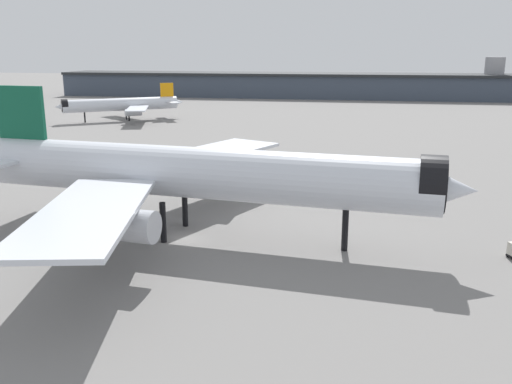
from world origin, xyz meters
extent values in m
plane|color=slate|center=(0.00, 0.00, 0.00)|extent=(900.00, 900.00, 0.00)
cylinder|color=silver|center=(1.13, 1.41, 8.11)|extent=(58.09, 12.18, 6.24)
cone|color=silver|center=(29.85, -1.57, 8.11)|extent=(7.46, 6.79, 6.11)
cylinder|color=black|center=(28.61, -1.44, 8.58)|extent=(3.44, 6.56, 6.30)
cube|color=silver|center=(-1.64, 17.90, 7.33)|extent=(18.99, 27.50, 0.50)
cylinder|color=#B7BAC1|center=(-0.58, 14.66, 5.27)|extent=(8.40, 4.25, 3.43)
cube|color=silver|center=(-4.97, -14.15, 7.33)|extent=(14.47, 27.35, 0.50)
cylinder|color=#B7BAC1|center=(-3.27, -11.19, 5.27)|extent=(8.40, 4.25, 3.43)
cube|color=#0F5138|center=(-23.00, 3.92, 13.10)|extent=(6.96, 1.34, 9.98)
cube|color=silver|center=(-23.45, 10.77, 8.74)|extent=(6.25, 10.88, 0.37)
cylinder|color=black|center=(19.51, -0.50, 2.50)|extent=(0.75, 0.75, 4.99)
cylinder|color=black|center=(-1.41, 4.97, 2.50)|extent=(0.75, 0.75, 4.99)
cylinder|color=black|center=(-2.08, -1.54, 2.50)|extent=(0.75, 0.75, 4.99)
cylinder|color=silver|center=(-55.42, 108.15, 5.29)|extent=(32.45, 24.59, 4.07)
cone|color=silver|center=(-70.47, 97.51, 5.29)|extent=(5.95, 5.83, 3.98)
cone|color=silver|center=(-40.36, 118.78, 5.29)|extent=(6.55, 6.20, 3.86)
cylinder|color=black|center=(-69.81, 97.98, 5.59)|extent=(3.86, 4.41, 4.11)
cube|color=silver|center=(-47.13, 101.36, 4.78)|extent=(10.55, 17.59, 0.33)
cylinder|color=#B7BAC1|center=(-49.00, 102.47, 3.44)|extent=(5.51, 4.80, 2.24)
cube|color=silver|center=(-59.05, 118.22, 4.78)|extent=(16.82, 14.65, 0.33)
cylinder|color=#B7BAC1|center=(-58.62, 116.09, 3.44)|extent=(5.51, 4.80, 2.24)
cube|color=orange|center=(-42.77, 117.08, 8.54)|extent=(3.85, 2.88, 6.51)
cube|color=silver|center=(-39.67, 113.96, 5.69)|extent=(6.54, 7.33, 0.24)
cube|color=silver|center=(-44.67, 121.04, 5.69)|extent=(6.54, 7.33, 0.24)
cylinder|color=black|center=(-65.05, 101.34, 1.63)|extent=(0.49, 0.49, 3.25)
cylinder|color=black|center=(-52.68, 107.47, 1.63)|extent=(0.49, 0.49, 3.25)
cylinder|color=black|center=(-55.14, 110.95, 1.63)|extent=(0.49, 0.49, 3.25)
cube|color=#3D4756|center=(-0.04, 208.91, 5.23)|extent=(250.86, 25.01, 10.46)
cube|color=#232628|center=(-0.04, 208.91, 11.06)|extent=(250.87, 27.39, 1.20)
cylinder|color=#939399|center=(81.18, 208.51, 9.69)|extent=(8.56, 8.56, 19.39)
cube|color=black|center=(23.03, 33.05, 0.62)|extent=(4.43, 5.96, 0.35)
cube|color=#232833|center=(22.33, 34.55, 1.60)|extent=(3.02, 2.97, 1.60)
cube|color=#1E2D38|center=(21.90, 35.44, 1.92)|extent=(1.78, 0.90, 0.80)
cube|color=#232833|center=(23.45, 32.16, 1.90)|extent=(3.49, 3.97, 2.20)
cylinder|color=black|center=(21.17, 34.30, 0.45)|extent=(0.64, 0.93, 0.90)
cylinder|color=black|center=(23.25, 35.29, 0.45)|extent=(0.64, 0.93, 0.90)
cylinder|color=black|center=(22.81, 30.82, 0.45)|extent=(0.64, 0.93, 0.90)
cylinder|color=black|center=(24.89, 31.80, 0.45)|extent=(0.64, 0.93, 0.90)
cube|color=black|center=(-20.62, 32.43, 0.50)|extent=(3.47, 2.24, 0.30)
cube|color=#194799|center=(-21.56, 32.22, 1.25)|extent=(1.59, 1.83, 1.20)
cube|color=#1E2D38|center=(-22.12, 32.10, 1.49)|extent=(0.36, 1.33, 0.60)
cube|color=#194799|center=(-20.05, 32.55, 1.10)|extent=(2.21, 1.97, 0.90)
cylinder|color=black|center=(-21.54, 31.41, 0.35)|extent=(0.74, 0.42, 0.70)
cylinder|color=black|center=(-21.88, 32.97, 0.35)|extent=(0.74, 0.42, 0.70)
cylinder|color=black|center=(-19.35, 31.88, 0.35)|extent=(0.74, 0.42, 0.70)
cylinder|color=black|center=(-19.69, 33.44, 0.35)|extent=(0.74, 0.42, 0.70)
sphere|color=black|center=(37.68, 0.76, 0.22)|extent=(0.44, 0.44, 0.44)
camera|label=1|loc=(20.13, -61.26, 22.61)|focal=38.46mm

